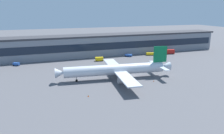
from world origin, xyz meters
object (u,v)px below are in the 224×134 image
Objects in this scene: crew_van at (99,59)px; fuel_truck at (169,51)px; traffic_cone_1 at (88,96)px; baggage_tug at (16,64)px; pushback_tractor at (128,55)px; belt_loader at (150,54)px; airliner at (117,70)px; traffic_cone_0 at (154,81)px.

fuel_truck is at bearing 4.56° from crew_van.
baggage_tug is at bearing 115.16° from traffic_cone_1.
pushback_tractor is at bearing 14.50° from crew_van.
belt_loader is 87.27m from traffic_cone_1.
fuel_truck is (59.42, 43.82, -2.81)m from airliner.
traffic_cone_0 is (14.80, -9.96, -4.40)m from airliner.
airliner is 18.38m from traffic_cone_0.
airliner is 6.46× the size of fuel_truck.
belt_loader is at bearing 179.63° from fuel_truck.
traffic_cone_1 is (-21.34, -56.67, -1.11)m from crew_van.
traffic_cone_1 is (-77.93, -61.18, -1.53)m from fuel_truck.
baggage_tug is 7.19× the size of traffic_cone_0.
fuel_truck reaches higher than belt_loader.
belt_loader is 1.25× the size of pushback_tractor.
fuel_truck is 12.49× the size of traffic_cone_1.
baggage_tug is 74.16m from pushback_tractor.
airliner is at bearing 146.08° from traffic_cone_0.
airliner reaches higher than belt_loader.
traffic_cone_0 is at bearing -76.35° from crew_van.
fuel_truck is 32.85m from pushback_tractor.
airliner is 10.61× the size of pushback_tractor.
crew_van is 1.02× the size of pushback_tractor.
fuel_truck reaches higher than baggage_tug.
traffic_cone_0 is (62.33, -54.38, -0.80)m from baggage_tug.
crew_van is at bearing -165.50° from pushback_tractor.
traffic_cone_0 is at bearing -41.10° from baggage_tug.
airliner reaches higher than traffic_cone_0.
crew_van is at bearing -175.44° from fuel_truck.
crew_van is (-40.78, -4.61, 0.31)m from belt_loader.
crew_van is 24.58m from pushback_tractor.
belt_loader is at bearing -0.31° from baggage_tug.
traffic_cone_1 is at bearing -141.87° from fuel_truck.
pushback_tractor is (26.63, 45.46, -3.64)m from airliner.
crew_van is 50.71m from traffic_cone_0.
pushback_tractor reaches higher than traffic_cone_1.
belt_loader is at bearing 45.20° from airliner.
airliner is 25.74m from traffic_cone_1.
pushback_tractor is 7.61× the size of traffic_cone_1.
baggage_tug reaches higher than pushback_tractor.
fuel_truck is at bearing 50.32° from traffic_cone_0.
belt_loader reaches higher than traffic_cone_1.
fuel_truck is 1.61× the size of crew_van.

